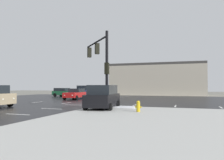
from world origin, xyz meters
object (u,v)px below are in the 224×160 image
object	(u,v)px
suv_navy	(85,91)
suv_black	(103,97)
sedan_green	(64,92)
sedan_red	(75,94)
fire_hydrant	(138,106)
traffic_signal_mast	(101,59)

from	to	relation	value
suv_navy	suv_black	xyz separation A→B (m)	(10.36, -18.24, 0.00)
sedan_green	suv_black	distance (m)	23.49
sedan_red	sedan_green	size ratio (longest dim) A/B	1.00
fire_hydrant	sedan_red	xyz separation A→B (m)	(-12.27, 13.64, 0.32)
fire_hydrant	traffic_signal_mast	bearing A→B (deg)	154.76
traffic_signal_mast	suv_navy	xyz separation A→B (m)	(-10.14, 18.25, -3.15)
suv_navy	sedan_green	size ratio (longest dim) A/B	1.06
sedan_red	sedan_green	xyz separation A→B (m)	(-5.71, 6.40, 0.00)
sedan_red	fire_hydrant	bearing A→B (deg)	37.01
fire_hydrant	sedan_green	world-z (taller)	sedan_green
traffic_signal_mast	suv_navy	world-z (taller)	traffic_signal_mast
suv_black	traffic_signal_mast	bearing A→B (deg)	86.04
suv_navy	sedan_green	xyz separation A→B (m)	(-4.29, 0.12, -0.24)
traffic_signal_mast	suv_black	xyz separation A→B (m)	(0.22, 0.01, -3.15)
traffic_signal_mast	fire_hydrant	distance (m)	5.40
sedan_red	traffic_signal_mast	bearing A→B (deg)	31.10
suv_navy	sedan_red	distance (m)	6.45
sedan_green	suv_black	bearing A→B (deg)	-46.07
suv_navy	suv_black	distance (m)	20.97
traffic_signal_mast	suv_navy	size ratio (longest dim) A/B	1.24
suv_navy	sedan_red	bearing A→B (deg)	-171.86
traffic_signal_mast	suv_navy	distance (m)	21.11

